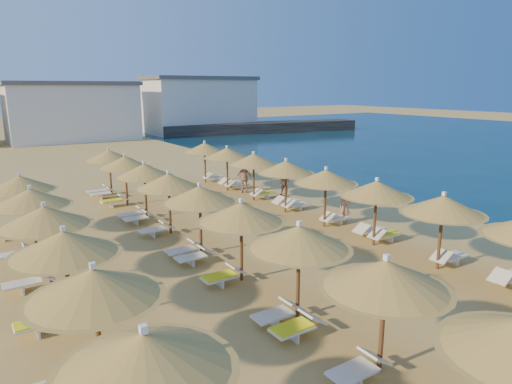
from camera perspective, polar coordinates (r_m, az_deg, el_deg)
ground at (r=20.24m, az=3.11°, el=-6.20°), size 220.00×220.00×0.00m
jetty at (r=68.02m, az=0.86°, el=8.06°), size 30.25×8.96×1.50m
hotel_blocks at (r=63.31m, az=-20.63°, el=9.55°), size 50.53×9.93×8.10m
parasol_row_east at (r=20.83m, az=11.63°, el=1.06°), size 3.10×31.51×2.96m
parasol_row_west at (r=16.89m, az=-4.67°, el=-1.49°), size 3.10×31.51×2.96m
parasol_row_inland at (r=15.13m, az=-23.98°, el=-4.34°), size 3.10×18.88×2.96m
loungers at (r=18.24m, az=0.09°, el=-7.23°), size 15.34×29.05×0.66m
beachgoer_c at (r=29.28m, az=-1.52°, el=1.75°), size 1.09×1.09×1.86m
beachgoer_a at (r=23.15m, az=11.08°, el=-1.88°), size 0.58×0.68×1.59m
beachgoer_b at (r=28.19m, az=3.58°, el=1.21°), size 0.99×1.08×1.79m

